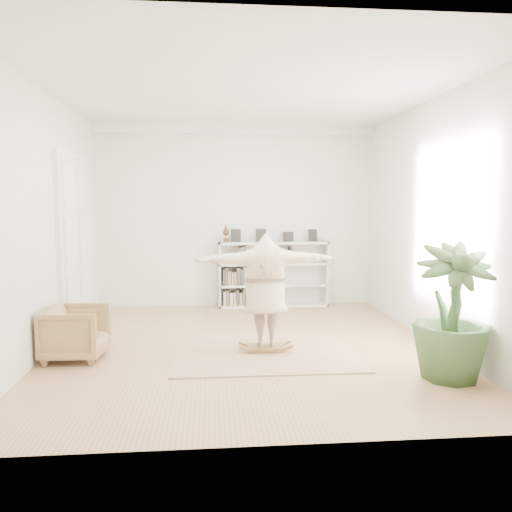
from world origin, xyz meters
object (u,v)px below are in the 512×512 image
(bookshelf, at_px, (273,275))
(houseplant, at_px, (452,312))
(person, at_px, (265,288))
(armchair, at_px, (76,333))
(rocker_board, at_px, (265,347))

(bookshelf, height_order, houseplant, bookshelf)
(person, relative_size, houseplant, 1.20)
(armchair, relative_size, houseplant, 0.48)
(armchair, bearing_deg, person, -85.86)
(rocker_board, height_order, person, person)
(rocker_board, relative_size, houseplant, 0.32)
(rocker_board, bearing_deg, armchair, -178.09)
(bookshelf, bearing_deg, houseplant, -70.42)
(bookshelf, distance_m, houseplant, 4.65)
(bookshelf, xyz_separation_m, houseplant, (1.56, -4.37, 0.17))
(armchair, xyz_separation_m, rocker_board, (2.54, 0.07, -0.29))
(bookshelf, height_order, armchair, bookshelf)
(bookshelf, bearing_deg, armchair, -133.68)
(person, height_order, houseplant, person)
(bookshelf, relative_size, rocker_board, 4.32)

